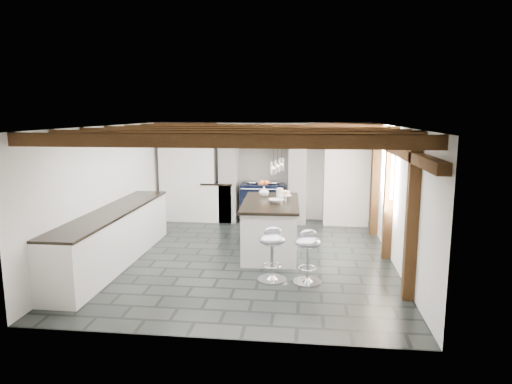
# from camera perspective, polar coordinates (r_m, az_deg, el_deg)

# --- Properties ---
(ground) EXTENTS (6.00, 6.00, 0.00)m
(ground) POSITION_cam_1_polar(r_m,az_deg,el_deg) (8.18, -1.02, -8.08)
(ground) COLOR black
(ground) RESTS_ON ground
(room_shell) EXTENTS (6.00, 6.03, 6.00)m
(room_shell) POSITION_cam_1_polar(r_m,az_deg,el_deg) (9.39, -3.60, 0.94)
(room_shell) COLOR white
(room_shell) RESTS_ON ground
(range_cooker) EXTENTS (1.00, 0.63, 0.99)m
(range_cooker) POSITION_cam_1_polar(r_m,az_deg,el_deg) (10.64, 0.86, -1.26)
(range_cooker) COLOR black
(range_cooker) RESTS_ON ground
(kitchen_island) EXTENTS (1.07, 1.95, 1.26)m
(kitchen_island) POSITION_cam_1_polar(r_m,az_deg,el_deg) (8.32, 1.84, -4.31)
(kitchen_island) COLOR white
(kitchen_island) RESTS_ON ground
(bar_stool_near) EXTENTS (0.52, 0.52, 0.81)m
(bar_stool_near) POSITION_cam_1_polar(r_m,az_deg,el_deg) (6.87, 6.44, -7.31)
(bar_stool_near) COLOR silver
(bar_stool_near) RESTS_ON ground
(bar_stool_far) EXTENTS (0.52, 0.52, 0.82)m
(bar_stool_far) POSITION_cam_1_polar(r_m,az_deg,el_deg) (6.93, 2.00, -7.01)
(bar_stool_far) COLOR silver
(bar_stool_far) RESTS_ON ground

